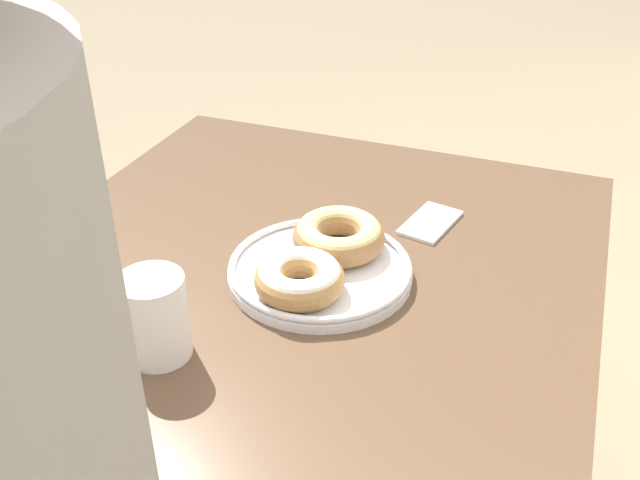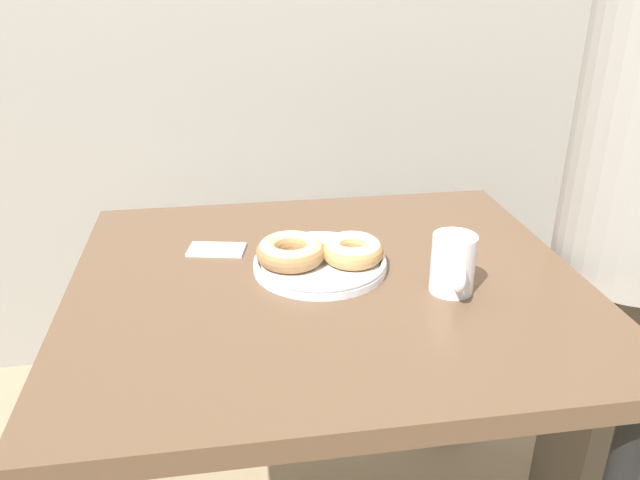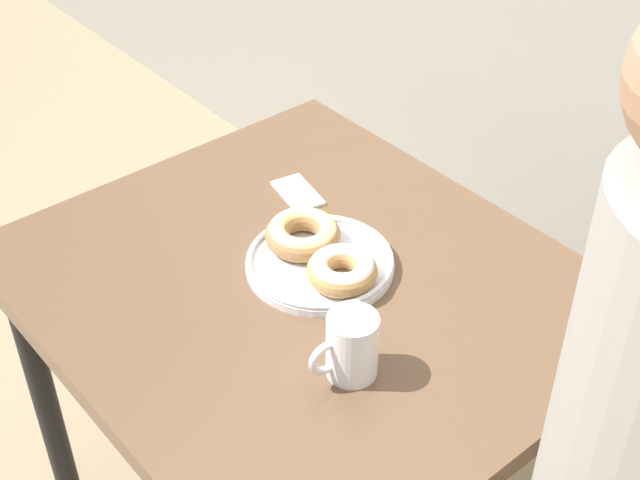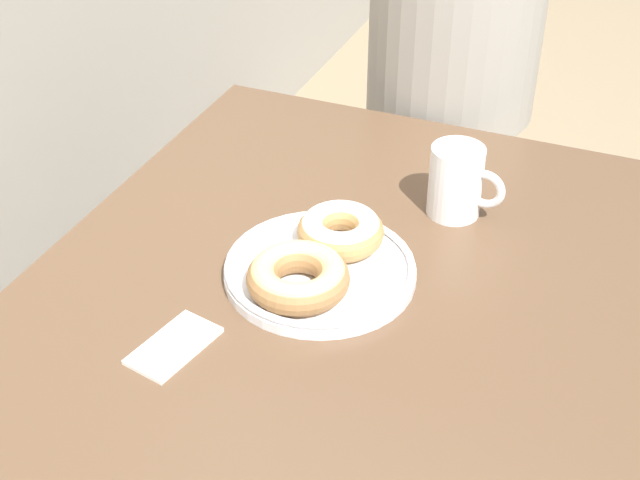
% 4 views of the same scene
% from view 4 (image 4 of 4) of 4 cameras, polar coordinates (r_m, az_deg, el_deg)
% --- Properties ---
extents(dining_table, '(0.95, 0.83, 0.75)m').
position_cam_4_polar(dining_table, '(1.24, 1.90, -5.86)').
color(dining_table, brown).
rests_on(dining_table, ground_plane).
extents(donut_plate, '(0.28, 0.26, 0.06)m').
position_cam_4_polar(donut_plate, '(1.17, -0.09, -1.35)').
color(donut_plate, white).
rests_on(donut_plate, dining_table).
extents(coffee_mug, '(0.08, 0.11, 0.11)m').
position_cam_4_polar(coffee_mug, '(1.30, 8.79, 3.76)').
color(coffee_mug, white).
rests_on(coffee_mug, dining_table).
extents(person_figure, '(0.38, 0.32, 1.45)m').
position_cam_4_polar(person_figure, '(1.74, 8.58, 10.97)').
color(person_figure, brown).
rests_on(person_figure, ground_plane).
extents(napkin, '(0.12, 0.08, 0.01)m').
position_cam_4_polar(napkin, '(1.09, -9.33, -6.70)').
color(napkin, white).
rests_on(napkin, dining_table).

